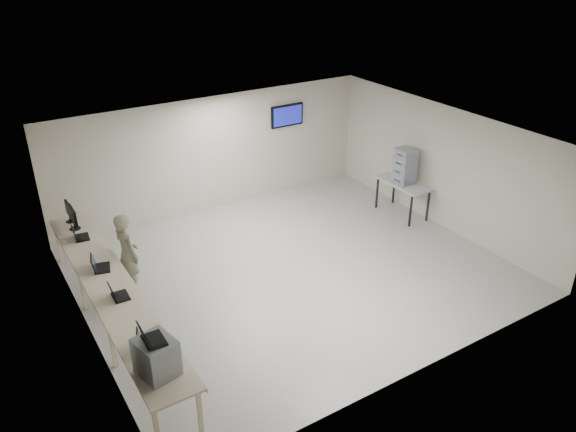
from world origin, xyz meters
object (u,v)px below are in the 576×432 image
equipment_box (156,357)px  side_table (403,185)px  workbench (112,289)px  soldier (128,254)px

equipment_box → side_table: 7.92m
workbench → equipment_box: bearing=-91.5°
workbench → soldier: size_ratio=3.63×
equipment_box → side_table: (7.25, 3.16, -0.41)m
equipment_box → soldier: 3.44m
soldier → side_table: 6.61m
workbench → side_table: 7.23m
equipment_box → side_table: size_ratio=0.39×
equipment_box → soldier: bearing=66.2°
workbench → equipment_box: 2.41m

